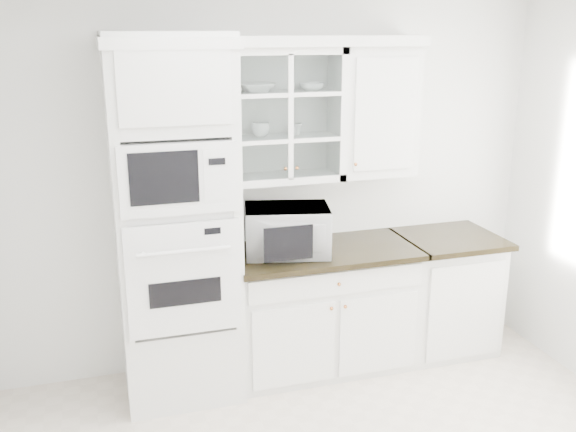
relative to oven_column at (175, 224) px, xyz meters
name	(u,v)px	position (x,y,z in m)	size (l,w,h in m)	color
room_shell	(342,157)	(0.75, -0.99, 0.58)	(4.00, 3.50, 2.70)	white
oven_column	(175,224)	(0.00, 0.00, 0.00)	(0.76, 0.68, 2.40)	white
base_cabinet_run	(322,307)	(1.03, 0.03, -0.74)	(1.32, 0.67, 0.92)	white
extra_base_cabinet	(444,291)	(2.03, 0.03, -0.74)	(0.72, 0.67, 0.92)	white
upper_cabinet_glass	(283,115)	(0.78, 0.17, 0.65)	(0.80, 0.33, 0.90)	white
upper_cabinet_solid	(375,111)	(1.46, 0.17, 0.65)	(0.55, 0.33, 0.90)	white
crown_molding	(269,41)	(0.68, 0.14, 1.14)	(2.14, 0.38, 0.07)	white
countertop_microwave	(287,229)	(0.76, 0.02, -0.11)	(0.57, 0.47, 0.33)	white
bowl_a	(257,88)	(0.59, 0.16, 0.84)	(0.24, 0.24, 0.06)	white
bowl_b	(312,86)	(0.98, 0.16, 0.84)	(0.17, 0.17, 0.05)	white
cup_a	(261,130)	(0.62, 0.17, 0.56)	(0.12, 0.12, 0.10)	white
cup_b	(295,129)	(0.87, 0.18, 0.55)	(0.09, 0.09, 0.08)	white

